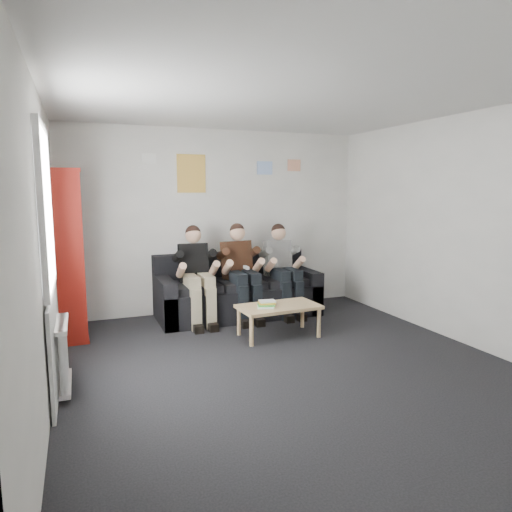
{
  "coord_description": "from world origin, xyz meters",
  "views": [
    {
      "loc": [
        -1.97,
        -4.09,
        1.81
      ],
      "look_at": [
        0.14,
        1.3,
        0.97
      ],
      "focal_mm": 32.0,
      "sensor_mm": 36.0,
      "label": 1
    }
  ],
  "objects_px": {
    "coffee_table": "(279,309)",
    "person_left": "(197,275)",
    "sofa": "(237,293)",
    "bookshelf": "(71,254)",
    "person_right": "(283,269)",
    "person_middle": "(242,272)"
  },
  "relations": [
    {
      "from": "coffee_table",
      "to": "person_left",
      "type": "bearing_deg",
      "value": 130.88
    },
    {
      "from": "sofa",
      "to": "bookshelf",
      "type": "relative_size",
      "value": 1.12
    },
    {
      "from": "person_right",
      "to": "person_middle",
      "type": "bearing_deg",
      "value": -176.66
    },
    {
      "from": "coffee_table",
      "to": "person_right",
      "type": "xyz_separation_m",
      "value": [
        0.48,
        0.93,
        0.32
      ]
    },
    {
      "from": "sofa",
      "to": "bookshelf",
      "type": "height_order",
      "value": "bookshelf"
    },
    {
      "from": "bookshelf",
      "to": "person_left",
      "type": "relative_size",
      "value": 1.54
    },
    {
      "from": "coffee_table",
      "to": "person_right",
      "type": "height_order",
      "value": "person_right"
    },
    {
      "from": "person_right",
      "to": "sofa",
      "type": "bearing_deg",
      "value": 165.56
    },
    {
      "from": "sofa",
      "to": "person_right",
      "type": "xyz_separation_m",
      "value": [
        0.64,
        -0.2,
        0.35
      ]
    },
    {
      "from": "person_left",
      "to": "person_right",
      "type": "height_order",
      "value": "person_left"
    },
    {
      "from": "coffee_table",
      "to": "person_left",
      "type": "relative_size",
      "value": 0.74
    },
    {
      "from": "bookshelf",
      "to": "person_right",
      "type": "height_order",
      "value": "bookshelf"
    },
    {
      "from": "person_left",
      "to": "person_middle",
      "type": "height_order",
      "value": "person_middle"
    },
    {
      "from": "bookshelf",
      "to": "person_middle",
      "type": "bearing_deg",
      "value": -3.57
    },
    {
      "from": "sofa",
      "to": "person_right",
      "type": "bearing_deg",
      "value": -17.62
    },
    {
      "from": "person_left",
      "to": "bookshelf",
      "type": "bearing_deg",
      "value": -178.01
    },
    {
      "from": "person_middle",
      "to": "person_right",
      "type": "xyz_separation_m",
      "value": [
        0.64,
        0.0,
        -0.01
      ]
    },
    {
      "from": "bookshelf",
      "to": "person_middle",
      "type": "distance_m",
      "value": 2.24
    },
    {
      "from": "person_middle",
      "to": "bookshelf",
      "type": "bearing_deg",
      "value": 171.51
    },
    {
      "from": "person_middle",
      "to": "sofa",
      "type": "bearing_deg",
      "value": 83.59
    },
    {
      "from": "bookshelf",
      "to": "person_left",
      "type": "height_order",
      "value": "bookshelf"
    },
    {
      "from": "person_middle",
      "to": "person_left",
      "type": "bearing_deg",
      "value": 173.5
    }
  ]
}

